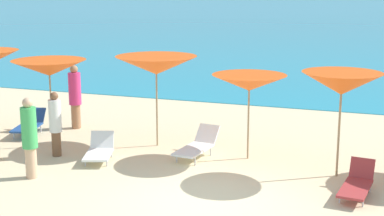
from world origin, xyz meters
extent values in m
cube|color=beige|center=(0.00, 10.00, -0.15)|extent=(50.00, 100.00, 0.30)
cylinder|color=#9E7F59|center=(-5.03, 2.29, 1.11)|extent=(0.04, 0.04, 2.21)
cone|color=#EF5614|center=(-5.03, 2.29, 2.11)|extent=(2.02, 2.02, 0.42)
sphere|color=#9E7F59|center=(-5.03, 2.29, 2.24)|extent=(0.07, 0.07, 0.07)
cylinder|color=#9E7F59|center=(-2.40, 3.24, 1.15)|extent=(0.04, 0.04, 2.30)
cone|color=#EF5614|center=(-2.40, 3.24, 2.17)|extent=(2.29, 2.29, 0.48)
sphere|color=#9E7F59|center=(-2.40, 3.24, 2.33)|extent=(0.07, 0.07, 0.07)
cylinder|color=#9E7F59|center=(0.16, 2.94, 1.00)|extent=(0.04, 0.04, 2.01)
cone|color=#EF5614|center=(0.16, 2.94, 1.91)|extent=(1.88, 1.88, 0.39)
sphere|color=#9E7F59|center=(0.16, 2.94, 2.04)|extent=(0.07, 0.07, 0.07)
cylinder|color=#9E7F59|center=(2.38, 2.34, 1.12)|extent=(0.05, 0.05, 2.25)
cone|color=#EF5614|center=(2.38, 2.34, 2.12)|extent=(1.84, 1.84, 0.50)
sphere|color=#9E7F59|center=(2.38, 2.34, 2.28)|extent=(0.07, 0.07, 0.07)
cube|color=white|center=(-3.19, 1.42, 0.19)|extent=(0.90, 1.15, 0.05)
cube|color=white|center=(-3.39, 2.01, 0.39)|extent=(0.64, 0.45, 0.43)
cylinder|color=silver|center=(-3.33, 1.05, 0.08)|extent=(0.04, 0.04, 0.17)
cylinder|color=silver|center=(-2.85, 1.21, 0.08)|extent=(0.04, 0.04, 0.17)
cylinder|color=silver|center=(-3.56, 1.72, 0.08)|extent=(0.04, 0.04, 0.17)
cylinder|color=silver|center=(-3.07, 1.88, 0.08)|extent=(0.04, 0.04, 0.17)
cube|color=white|center=(-1.08, 2.41, 0.25)|extent=(0.73, 1.32, 0.05)
cube|color=white|center=(-0.99, 3.22, 0.45)|extent=(0.60, 0.47, 0.44)
cylinder|color=silver|center=(-1.38, 2.04, 0.11)|extent=(0.04, 0.04, 0.22)
cylinder|color=silver|center=(-0.88, 1.98, 0.11)|extent=(0.04, 0.04, 0.22)
cylinder|color=silver|center=(-1.28, 2.91, 0.11)|extent=(0.04, 0.04, 0.22)
cylinder|color=silver|center=(-0.78, 2.85, 0.11)|extent=(0.04, 0.04, 0.22)
cube|color=#A53333|center=(2.86, 1.07, 0.20)|extent=(0.66, 1.30, 0.05)
cube|color=#A53333|center=(2.94, 1.79, 0.41)|extent=(0.52, 0.30, 0.44)
cylinder|color=silver|center=(2.60, 0.70, 0.09)|extent=(0.04, 0.04, 0.18)
cylinder|color=silver|center=(3.04, 0.65, 0.09)|extent=(0.04, 0.04, 0.18)
cylinder|color=silver|center=(2.69, 1.57, 0.09)|extent=(0.04, 0.04, 0.18)
cylinder|color=silver|center=(3.14, 1.52, 0.09)|extent=(0.04, 0.04, 0.18)
cube|color=#1E478C|center=(-6.28, 2.89, 0.25)|extent=(0.87, 1.25, 0.05)
cube|color=#1E478C|center=(-6.47, 3.59, 0.44)|extent=(0.64, 0.50, 0.41)
cylinder|color=silver|center=(-6.43, 2.48, 0.11)|extent=(0.04, 0.04, 0.23)
cylinder|color=silver|center=(-5.94, 2.61, 0.11)|extent=(0.04, 0.04, 0.23)
cylinder|color=silver|center=(-6.64, 3.24, 0.11)|extent=(0.04, 0.04, 0.23)
cylinder|color=silver|center=(-6.15, 3.38, 0.11)|extent=(0.04, 0.04, 0.23)
cylinder|color=#A3704C|center=(-5.43, 4.15, 0.37)|extent=(0.27, 0.27, 0.73)
cylinder|color=#D83372|center=(-5.43, 4.15, 1.21)|extent=(0.37, 0.37, 0.95)
sphere|color=#A3704C|center=(-5.43, 4.15, 1.79)|extent=(0.24, 0.24, 0.24)
cylinder|color=#DBAA84|center=(-4.05, -0.07, 0.35)|extent=(0.26, 0.26, 0.70)
cylinder|color=#3FB259|center=(-4.05, -0.07, 1.16)|extent=(0.34, 0.34, 0.91)
sphere|color=#DBAA84|center=(-4.05, -0.07, 1.72)|extent=(0.23, 0.23, 0.23)
cylinder|color=brown|center=(-4.43, 1.54, 0.31)|extent=(0.23, 0.23, 0.63)
cylinder|color=white|center=(-4.43, 1.54, 1.04)|extent=(0.31, 0.31, 0.82)
sphere|color=brown|center=(-4.43, 1.54, 1.54)|extent=(0.20, 0.20, 0.20)
camera|label=1|loc=(3.37, -10.24, 4.27)|focal=52.99mm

